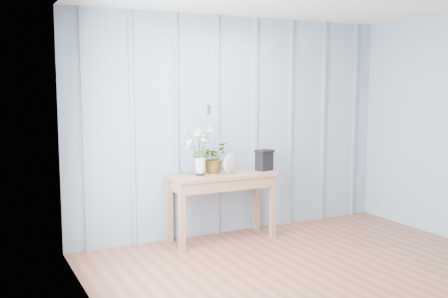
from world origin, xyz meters
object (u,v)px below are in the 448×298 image
sideboard (222,184)px  felt_disc_vessel (230,164)px  daisy_vase (200,142)px  carved_box (264,160)px

sideboard → felt_disc_vessel: size_ratio=5.31×
daisy_vase → carved_box: 0.83m
daisy_vase → felt_disc_vessel: daisy_vase is taller
sideboard → daisy_vase: bearing=-179.1°
daisy_vase → felt_disc_vessel: size_ratio=2.56×
felt_disc_vessel → carved_box: 0.46m
felt_disc_vessel → daisy_vase: bearing=148.2°
sideboard → felt_disc_vessel: bearing=-42.1°
sideboard → daisy_vase: size_ratio=2.07×
sideboard → daisy_vase: daisy_vase is taller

